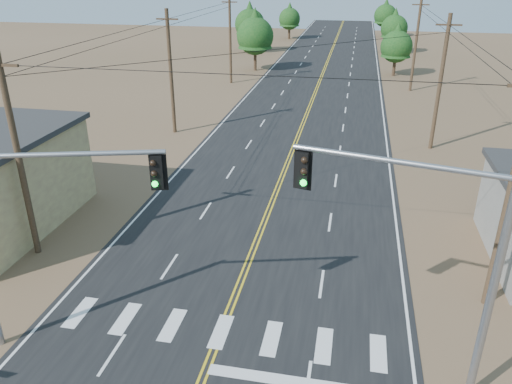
# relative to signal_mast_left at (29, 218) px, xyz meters

# --- Properties ---
(road) EXTENTS (15.00, 200.00, 0.02)m
(road) POSITION_rel_signal_mast_left_xyz_m (6.09, 23.71, -5.25)
(road) COLOR black
(road) RESTS_ON ground
(utility_pole_left_near) EXTENTS (1.80, 0.30, 10.00)m
(utility_pole_left_near) POSITION_rel_signal_mast_left_xyz_m (-4.41, 5.71, -0.14)
(utility_pole_left_near) COLOR #4C3826
(utility_pole_left_near) RESTS_ON ground
(utility_pole_left_mid) EXTENTS (1.80, 0.30, 10.00)m
(utility_pole_left_mid) POSITION_rel_signal_mast_left_xyz_m (-4.41, 25.71, -0.14)
(utility_pole_left_mid) COLOR #4C3826
(utility_pole_left_mid) RESTS_ON ground
(utility_pole_left_far) EXTENTS (1.80, 0.30, 10.00)m
(utility_pole_left_far) POSITION_rel_signal_mast_left_xyz_m (-4.41, 45.71, -0.14)
(utility_pole_left_far) COLOR #4C3826
(utility_pole_left_far) RESTS_ON ground
(utility_pole_right_near) EXTENTS (1.80, 0.30, 10.00)m
(utility_pole_right_near) POSITION_rel_signal_mast_left_xyz_m (16.59, 5.71, -0.14)
(utility_pole_right_near) COLOR #4C3826
(utility_pole_right_near) RESTS_ON ground
(utility_pole_right_mid) EXTENTS (1.80, 0.30, 10.00)m
(utility_pole_right_mid) POSITION_rel_signal_mast_left_xyz_m (16.59, 25.71, -0.14)
(utility_pole_right_mid) COLOR #4C3826
(utility_pole_right_mid) RESTS_ON ground
(utility_pole_right_far) EXTENTS (1.80, 0.30, 10.00)m
(utility_pole_right_far) POSITION_rel_signal_mast_left_xyz_m (16.59, 45.71, -0.14)
(utility_pole_right_far) COLOR #4C3826
(utility_pole_right_far) RESTS_ON ground
(signal_mast_left) EXTENTS (6.63, 2.04, 7.72)m
(signal_mast_left) POSITION_rel_signal_mast_left_xyz_m (0.00, 0.00, 0.00)
(signal_mast_left) COLOR gray
(signal_mast_left) RESTS_ON ground
(signal_mast_right) EXTENTS (6.40, 1.71, 8.04)m
(signal_mast_right) POSITION_rel_signal_mast_left_xyz_m (13.14, 0.68, 0.17)
(signal_mast_right) COLOR gray
(signal_mast_right) RESTS_ON ground
(tree_left_near) EXTENTS (4.87, 4.87, 8.12)m
(tree_left_near) POSITION_rel_signal_mast_left_xyz_m (-3.11, 54.06, -0.29)
(tree_left_near) COLOR #3F2D1E
(tree_left_near) RESTS_ON ground
(tree_left_mid) EXTENTS (4.78, 4.78, 7.97)m
(tree_left_mid) POSITION_rel_signal_mast_left_xyz_m (-7.01, 69.03, -0.38)
(tree_left_mid) COLOR #3F2D1E
(tree_left_mid) RESTS_ON ground
(tree_left_far) EXTENTS (4.03, 4.03, 6.72)m
(tree_left_far) POSITION_rel_signal_mast_left_xyz_m (-2.91, 86.21, -1.15)
(tree_left_far) COLOR #3F2D1E
(tree_left_far) RESTS_ON ground
(tree_right_near) EXTENTS (3.97, 3.97, 6.62)m
(tree_right_near) POSITION_rel_signal_mast_left_xyz_m (15.14, 54.03, -1.21)
(tree_right_near) COLOR #3F2D1E
(tree_right_near) RESTS_ON ground
(tree_right_mid) EXTENTS (4.20, 4.20, 7.00)m
(tree_right_mid) POSITION_rel_signal_mast_left_xyz_m (15.77, 72.53, -0.98)
(tree_right_mid) COLOR #3F2D1E
(tree_right_mid) RESTS_ON ground
(tree_right_far) EXTENTS (4.35, 4.35, 7.24)m
(tree_right_far) POSITION_rel_signal_mast_left_xyz_m (15.09, 93.13, -0.83)
(tree_right_far) COLOR #3F2D1E
(tree_right_far) RESTS_ON ground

